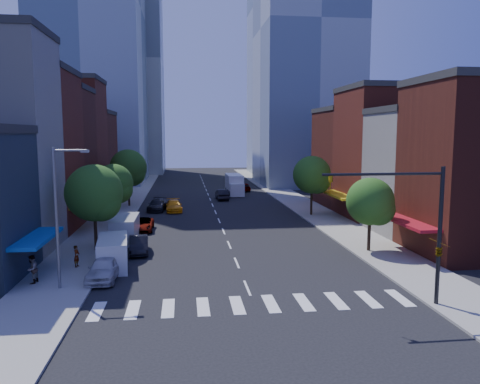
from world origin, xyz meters
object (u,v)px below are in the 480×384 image
object	(u,v)px
parked_car_second	(139,245)
parked_car_rear	(157,205)
cargo_van_far	(125,229)
box_truck	(235,185)
pedestrian_near	(77,256)
cargo_van_near	(113,253)
taxi	(174,206)
traffic_car_far	(244,187)
traffic_car_oncoming	(222,195)
pedestrian_far	(32,269)
parked_car_third	(142,225)
parked_car_front	(104,268)

from	to	relation	value
parked_car_second	parked_car_rear	xyz separation A→B (m)	(0.34, 22.11, 0.03)
parked_car_second	cargo_van_far	world-z (taller)	cargo_van_far
box_truck	pedestrian_near	distance (m)	44.73
cargo_van_near	taxi	xyz separation A→B (m)	(4.04, 25.44, -0.39)
traffic_car_far	pedestrian_near	bearing A→B (deg)	65.24
traffic_car_oncoming	pedestrian_far	xyz separation A→B (m)	(-15.84, -39.19, 0.31)
parked_car_third	parked_car_front	bearing A→B (deg)	-94.05
parked_car_second	parked_car_rear	size ratio (longest dim) A/B	0.85
parked_car_third	parked_car_rear	size ratio (longest dim) A/B	0.93
taxi	parked_car_front	bearing A→B (deg)	-101.50
taxi	pedestrian_near	distance (m)	26.27
parked_car_third	cargo_van_near	bearing A→B (deg)	-94.31
pedestrian_near	parked_car_front	bearing A→B (deg)	-129.61
traffic_car_oncoming	taxi	bearing A→B (deg)	52.41
parked_car_second	parked_car_rear	distance (m)	22.11
cargo_van_near	box_truck	distance (m)	43.87
box_truck	parked_car_rear	bearing A→B (deg)	-128.13
traffic_car_oncoming	box_truck	world-z (taller)	box_truck
parked_car_rear	traffic_car_far	distance (m)	23.95
box_truck	parked_car_third	bearing A→B (deg)	-114.60
parked_car_second	pedestrian_near	size ratio (longest dim) A/B	2.68
taxi	traffic_car_oncoming	distance (m)	12.37
taxi	cargo_van_near	bearing A→B (deg)	-102.12
taxi	parked_car_third	bearing A→B (deg)	-107.16
traffic_car_oncoming	traffic_car_far	bearing A→B (deg)	-117.51
parked_car_second	parked_car_rear	world-z (taller)	parked_car_rear
cargo_van_near	pedestrian_far	bearing A→B (deg)	-148.83
parked_car_third	pedestrian_near	size ratio (longest dim) A/B	2.94
parked_car_front	box_truck	xyz separation A→B (m)	(13.89, 44.60, 0.74)
parked_car_third	box_truck	xyz separation A→B (m)	(12.71, 28.26, 0.89)
taxi	traffic_car_far	distance (m)	23.47
pedestrian_far	pedestrian_near	bearing A→B (deg)	161.93
parked_car_front	box_truck	size ratio (longest dim) A/B	0.58
parked_car_front	traffic_car_far	bearing A→B (deg)	75.56
cargo_van_near	taxi	size ratio (longest dim) A/B	1.10
box_truck	taxi	bearing A→B (deg)	-121.25
traffic_car_oncoming	box_truck	xyz separation A→B (m)	(2.58, 6.10, 0.76)
traffic_car_oncoming	pedestrian_near	size ratio (longest dim) A/B	2.96
parked_car_third	traffic_car_oncoming	size ratio (longest dim) A/B	0.99
cargo_van_near	cargo_van_far	bearing A→B (deg)	84.47
cargo_van_near	cargo_van_far	size ratio (longest dim) A/B	1.00
pedestrian_near	pedestrian_far	bearing A→B (deg)	161.30
taxi	pedestrian_far	bearing A→B (deg)	-109.81
taxi	pedestrian_near	world-z (taller)	pedestrian_near
taxi	pedestrian_far	xyz separation A→B (m)	(-8.73, -29.07, 0.38)
taxi	traffic_car_far	bearing A→B (deg)	56.61
cargo_van_near	box_truck	bearing A→B (deg)	65.22
traffic_car_far	box_truck	xyz separation A→B (m)	(-2.15, -4.04, 0.81)
cargo_van_far	pedestrian_far	world-z (taller)	cargo_van_far
parked_car_rear	traffic_car_oncoming	size ratio (longest dim) A/B	1.07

